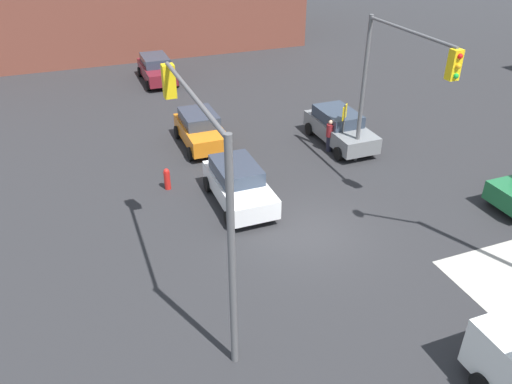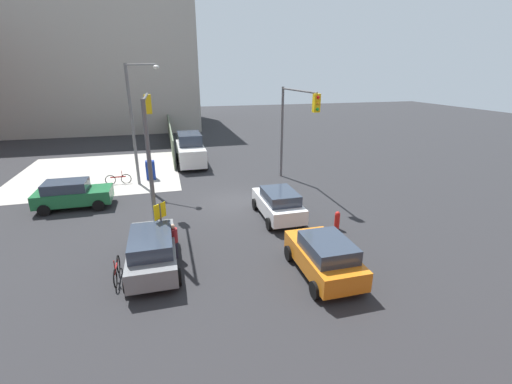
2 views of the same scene
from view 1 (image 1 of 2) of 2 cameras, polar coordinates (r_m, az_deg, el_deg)
The scene contains 11 objects.
ground_plane at distance 18.34m, azimuth 6.37°, elevation -4.59°, with size 120.00×120.00×0.00m, color #28282B.
traffic_signal_nw_corner at distance 20.40m, azimuth 15.61°, elevation 12.74°, with size 5.40×0.36×6.50m.
traffic_signal_se_corner at distance 12.73m, azimuth -6.24°, elevation 3.00°, with size 5.97×0.36×6.50m.
warning_sign_two_way at distance 23.57m, azimuth 10.00°, elevation 8.02°, with size 0.48×0.48×2.40m.
fire_hydrant at distance 20.97m, azimuth -10.13°, elevation 1.53°, with size 0.26×0.26×0.94m.
hatchback_white at distance 19.54m, azimuth -2.01°, elevation 0.92°, with size 4.12×2.02×1.62m.
hatchback_gray at distance 24.85m, azimuth 9.53°, elevation 7.29°, with size 4.46×2.02×1.62m.
coupe_orange at distance 24.47m, azimuth -6.34°, elevation 7.15°, with size 3.89×2.02×1.62m.
coupe_maroon at distance 34.20m, azimuth -11.31°, elevation 13.64°, with size 4.49×2.02×1.62m.
pedestrian_crossing at distance 23.99m, azimuth 8.42°, elevation 6.43°, with size 0.36×0.36×1.57m.
bicycle_at_crosswalk at distance 26.03m, azimuth 11.58°, elevation 6.99°, with size 1.75×0.05×0.97m.
Camera 1 is at (13.16, -7.23, 10.53)m, focal length 35.00 mm.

